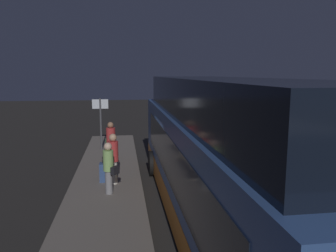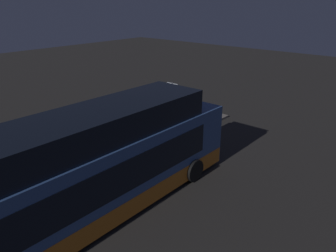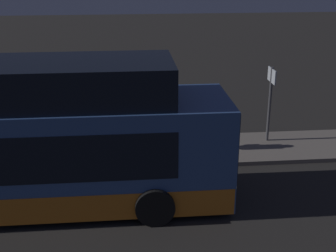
# 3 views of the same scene
# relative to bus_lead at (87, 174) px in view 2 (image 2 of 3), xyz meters

# --- Properties ---
(ground) EXTENTS (80.00, 80.00, 0.00)m
(ground) POSITION_rel_bus_lead_xyz_m (2.27, 0.18, -1.70)
(ground) COLOR #2B2826
(platform) EXTENTS (20.00, 2.48, 0.14)m
(platform) POSITION_rel_bus_lead_xyz_m (2.27, 3.02, -1.63)
(platform) COLOR slate
(platform) RESTS_ON ground
(bus_lead) EXTENTS (12.63, 2.84, 3.83)m
(bus_lead) POSITION_rel_bus_lead_xyz_m (0.00, 0.00, 0.00)
(bus_lead) COLOR #33518C
(bus_lead) RESTS_ON ground
(passenger_boarding) EXTENTS (0.55, 0.58, 1.67)m
(passenger_boarding) POSITION_rel_bus_lead_xyz_m (2.23, 2.86, -0.65)
(passenger_boarding) COLOR gray
(passenger_boarding) RESTS_ON platform
(passenger_waiting) EXTENTS (0.49, 0.49, 1.77)m
(passenger_waiting) POSITION_rel_bus_lead_xyz_m (3.20, 2.74, -0.58)
(passenger_waiting) COLOR silver
(passenger_waiting) RESTS_ON platform
(passenger_with_bags) EXTENTS (0.65, 0.52, 1.75)m
(passenger_with_bags) POSITION_rel_bus_lead_xyz_m (6.20, 2.93, -0.62)
(passenger_with_bags) COLOR #6B604C
(passenger_with_bags) RESTS_ON platform
(suitcase) EXTENTS (0.34, 0.22, 0.91)m
(suitcase) POSITION_rel_bus_lead_xyz_m (3.48, 3.14, -1.23)
(suitcase) COLOR #334C7F
(suitcase) RESTS_ON platform
(sign_post) EXTENTS (0.10, 0.79, 2.59)m
(sign_post) POSITION_rel_bus_lead_xyz_m (8.59, 3.48, 0.10)
(sign_post) COLOR #4C4C51
(sign_post) RESTS_ON platform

